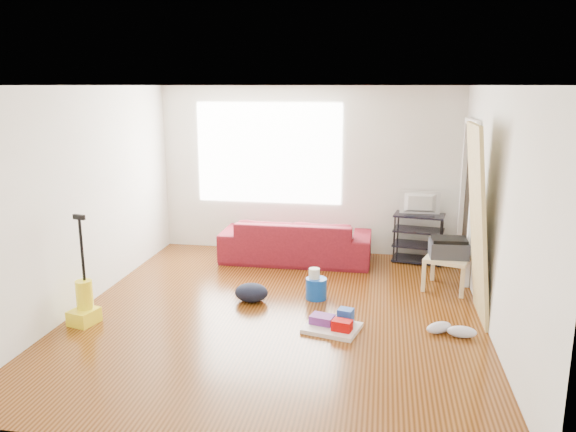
% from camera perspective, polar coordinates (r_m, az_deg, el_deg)
% --- Properties ---
extents(room, '(4.51, 5.01, 2.51)m').
position_cam_1_polar(room, '(6.16, -0.19, 1.45)').
color(room, '#421F06').
rests_on(room, ground).
extents(sofa, '(2.15, 0.84, 0.63)m').
position_cam_1_polar(sofa, '(8.22, 0.82, -4.56)').
color(sofa, '#550D18').
rests_on(sofa, ground).
extents(tv_stand, '(0.76, 0.51, 0.70)m').
position_cam_1_polar(tv_stand, '(8.31, 13.10, -2.14)').
color(tv_stand, black).
rests_on(tv_stand, ground).
extents(tv, '(0.56, 0.07, 0.32)m').
position_cam_1_polar(tv, '(8.20, 13.28, 1.27)').
color(tv, black).
rests_on(tv, tv_stand).
extents(side_table, '(0.65, 0.65, 0.42)m').
position_cam_1_polar(side_table, '(7.30, 15.92, -4.50)').
color(side_table, '#D7BF8A').
rests_on(side_table, ground).
extents(printer, '(0.47, 0.37, 0.24)m').
position_cam_1_polar(printer, '(7.24, 16.01, -3.11)').
color(printer, '#2A2B33').
rests_on(printer, side_table).
extents(bucket, '(0.29, 0.29, 0.25)m').
position_cam_1_polar(bucket, '(6.83, 2.87, -8.36)').
color(bucket, '#0C40A8').
rests_on(bucket, ground).
extents(toilet_paper, '(0.13, 0.13, 0.12)m').
position_cam_1_polar(toilet_paper, '(6.77, 2.68, -6.86)').
color(toilet_paper, silver).
rests_on(toilet_paper, bucket).
extents(cleaning_tray, '(0.64, 0.56, 0.20)m').
position_cam_1_polar(cleaning_tray, '(6.00, 4.66, -10.89)').
color(cleaning_tray, silver).
rests_on(cleaning_tray, ground).
extents(backpack, '(0.40, 0.32, 0.22)m').
position_cam_1_polar(backpack, '(6.75, -3.73, -8.63)').
color(backpack, black).
rests_on(backpack, ground).
extents(sneakers, '(0.53, 0.27, 0.12)m').
position_cam_1_polar(sneakers, '(6.09, 16.16, -11.03)').
color(sneakers, silver).
rests_on(sneakers, ground).
extents(vacuum, '(0.31, 0.34, 1.19)m').
position_cam_1_polar(vacuum, '(6.46, -20.01, -8.35)').
color(vacuum, yellow).
rests_on(vacuum, ground).
extents(door_panel, '(0.26, 0.85, 2.12)m').
position_cam_1_polar(door_panel, '(6.65, 18.05, -9.63)').
color(door_panel, '#A28442').
rests_on(door_panel, ground).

